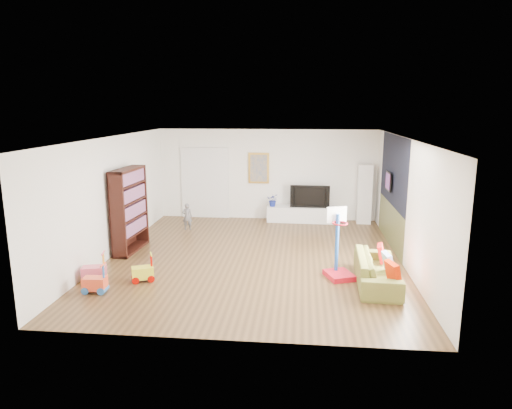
# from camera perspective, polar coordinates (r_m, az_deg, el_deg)

# --- Properties ---
(floor) EXTENTS (6.50, 7.50, 0.00)m
(floor) POSITION_cam_1_polar(r_m,az_deg,el_deg) (10.40, -0.22, -6.67)
(floor) COLOR brown
(floor) RESTS_ON ground
(ceiling) EXTENTS (6.50, 7.50, 0.00)m
(ceiling) POSITION_cam_1_polar(r_m,az_deg,el_deg) (9.86, -0.24, 8.35)
(ceiling) COLOR white
(ceiling) RESTS_ON ground
(wall_back) EXTENTS (6.50, 0.00, 2.70)m
(wall_back) POSITION_cam_1_polar(r_m,az_deg,el_deg) (13.72, 1.41, 3.75)
(wall_back) COLOR white
(wall_back) RESTS_ON ground
(wall_front) EXTENTS (6.50, 0.00, 2.70)m
(wall_front) POSITION_cam_1_polar(r_m,az_deg,el_deg) (6.44, -3.72, -6.01)
(wall_front) COLOR white
(wall_front) RESTS_ON ground
(wall_left) EXTENTS (0.00, 7.50, 2.70)m
(wall_left) POSITION_cam_1_polar(r_m,az_deg,el_deg) (10.87, -17.54, 0.95)
(wall_left) COLOR silver
(wall_left) RESTS_ON ground
(wall_right) EXTENTS (0.00, 7.50, 2.70)m
(wall_right) POSITION_cam_1_polar(r_m,az_deg,el_deg) (10.23, 18.18, 0.24)
(wall_right) COLOR silver
(wall_right) RESTS_ON ground
(navy_accent) EXTENTS (0.01, 3.20, 1.70)m
(navy_accent) POSITION_cam_1_polar(r_m,az_deg,el_deg) (11.50, 16.82, 4.12)
(navy_accent) COLOR black
(navy_accent) RESTS_ON wall_right
(olive_wainscot) EXTENTS (0.01, 3.20, 1.00)m
(olive_wainscot) POSITION_cam_1_polar(r_m,az_deg,el_deg) (11.75, 16.42, -2.41)
(olive_wainscot) COLOR brown
(olive_wainscot) RESTS_ON wall_right
(doorway) EXTENTS (1.45, 0.06, 2.10)m
(doorway) POSITION_cam_1_polar(r_m,az_deg,el_deg) (14.00, -6.40, 2.60)
(doorway) COLOR white
(doorway) RESTS_ON ground
(painting_back) EXTENTS (0.62, 0.06, 0.92)m
(painting_back) POSITION_cam_1_polar(r_m,az_deg,el_deg) (13.67, 0.35, 4.57)
(painting_back) COLOR gold
(painting_back) RESTS_ON wall_back
(artwork_right) EXTENTS (0.04, 0.56, 0.46)m
(artwork_right) POSITION_cam_1_polar(r_m,az_deg,el_deg) (11.72, 16.24, 2.81)
(artwork_right) COLOR #7F3F8C
(artwork_right) RESTS_ON wall_right
(media_console) EXTENTS (1.98, 0.54, 0.46)m
(media_console) POSITION_cam_1_polar(r_m,az_deg,el_deg) (13.58, 5.61, -1.21)
(media_console) COLOR white
(media_console) RESTS_ON ground
(tall_cabinet) EXTENTS (0.42, 0.42, 1.73)m
(tall_cabinet) POSITION_cam_1_polar(r_m,az_deg,el_deg) (13.63, 13.42, 1.29)
(tall_cabinet) COLOR white
(tall_cabinet) RESTS_ON ground
(bookshelf) EXTENTS (0.42, 1.36, 1.96)m
(bookshelf) POSITION_cam_1_polar(r_m,az_deg,el_deg) (11.08, -15.54, -0.67)
(bookshelf) COLOR black
(bookshelf) RESTS_ON ground
(sofa) EXTENTS (0.84, 1.96, 0.56)m
(sofa) POSITION_cam_1_polar(r_m,az_deg,el_deg) (9.16, 14.90, -7.89)
(sofa) COLOR olive
(sofa) RESTS_ON ground
(basketball_hoop) EXTENTS (0.67, 0.73, 1.42)m
(basketball_hoop) POSITION_cam_1_polar(r_m,az_deg,el_deg) (9.15, 10.51, -4.85)
(basketball_hoop) COLOR red
(basketball_hoop) RESTS_ON ground
(ride_on_yellow) EXTENTS (0.48, 0.40, 0.55)m
(ride_on_yellow) POSITION_cam_1_polar(r_m,az_deg,el_deg) (9.24, -14.01, -7.70)
(ride_on_yellow) COLOR yellow
(ride_on_yellow) RESTS_ON ground
(ride_on_orange) EXTENTS (0.42, 0.27, 0.55)m
(ride_on_orange) POSITION_cam_1_polar(r_m,az_deg,el_deg) (8.95, -19.54, -8.70)
(ride_on_orange) COLOR #F64C29
(ride_on_orange) RESTS_ON ground
(ride_on_pink) EXTENTS (0.50, 0.38, 0.59)m
(ride_on_pink) POSITION_cam_1_polar(r_m,az_deg,el_deg) (9.47, -19.62, -7.43)
(ride_on_pink) COLOR #F05A76
(ride_on_pink) RESTS_ON ground
(child) EXTENTS (0.30, 0.22, 0.75)m
(child) POSITION_cam_1_polar(r_m,az_deg,el_deg) (12.75, -8.60, -1.50)
(child) COLOR slate
(child) RESTS_ON ground
(tv) EXTENTS (1.15, 0.17, 0.66)m
(tv) POSITION_cam_1_polar(r_m,az_deg,el_deg) (13.46, 6.75, 1.09)
(tv) COLOR black
(tv) RESTS_ON media_console
(vase_plant) EXTENTS (0.36, 0.31, 0.38)m
(vase_plant) POSITION_cam_1_polar(r_m,az_deg,el_deg) (13.47, 2.15, 0.57)
(vase_plant) COLOR navy
(vase_plant) RESTS_ON media_console
(pillow_left) EXTENTS (0.22, 0.41, 0.39)m
(pillow_left) POSITION_cam_1_polar(r_m,az_deg,el_deg) (8.60, 16.77, -8.19)
(pillow_left) COLOR #BC2000
(pillow_left) RESTS_ON sofa
(pillow_center) EXTENTS (0.15, 0.39, 0.38)m
(pillow_center) POSITION_cam_1_polar(r_m,az_deg,el_deg) (9.11, 16.19, -6.99)
(pillow_center) COLOR silver
(pillow_center) RESTS_ON sofa
(pillow_right) EXTENTS (0.16, 0.37, 0.36)m
(pillow_right) POSITION_cam_1_polar(r_m,az_deg,el_deg) (9.63, 15.40, -5.89)
(pillow_right) COLOR #AF0D0B
(pillow_right) RESTS_ON sofa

